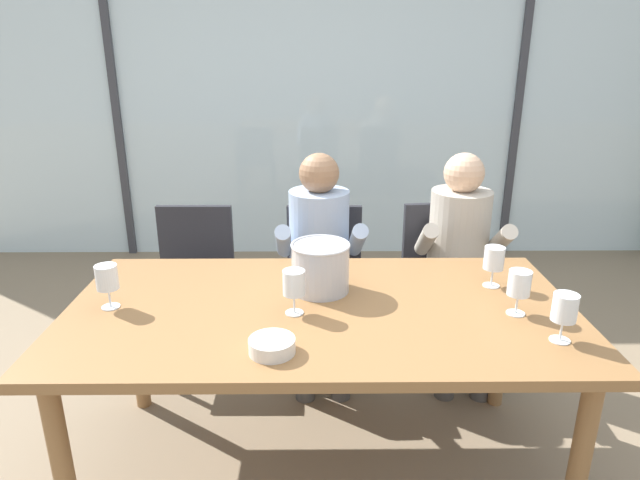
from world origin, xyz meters
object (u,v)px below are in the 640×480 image
dining_table (321,323)px  wine_glass_near_bucket (494,260)px  wine_glass_spare_empty (519,285)px  chair_near_curtain (194,274)px  person_beige_jumper (460,252)px  wine_glass_by_right_taster (107,280)px  wine_glass_by_left_taster (294,285)px  wine_glass_center_pour (565,310)px  person_pale_blue_shirt (320,252)px  ice_bucket_primary (322,267)px  chair_left_of_center (324,274)px  chair_center (443,270)px  tasting_bowl (272,346)px

dining_table → wine_glass_near_bucket: (0.72, 0.19, 0.19)m
wine_glass_spare_empty → dining_table: bearing=174.7°
chair_near_curtain → person_beige_jumper: 1.46m
chair_near_curtain → wine_glass_by_right_taster: (-0.12, -0.91, 0.36)m
wine_glass_by_left_taster → wine_glass_center_pour: bearing=-13.1°
chair_near_curtain → wine_glass_by_left_taster: 1.19m
person_pale_blue_shirt → wine_glass_center_pour: person_pale_blue_shirt is taller
wine_glass_by_left_taster → wine_glass_spare_empty: 0.84m
wine_glass_near_bucket → ice_bucket_primary: bearing=-177.1°
chair_near_curtain → chair_left_of_center: 0.72m
wine_glass_by_right_taster → chair_near_curtain: bearing=82.7°
wine_glass_by_left_taster → wine_glass_spare_empty: size_ratio=1.00×
chair_left_of_center → wine_glass_center_pour: size_ratio=4.98×
chair_center → ice_bucket_primary: size_ratio=3.57×
wine_glass_spare_empty → wine_glass_near_bucket: bearing=93.4°
dining_table → ice_bucket_primary: (0.00, 0.15, 0.18)m
wine_glass_center_pour → wine_glass_by_right_taster: (-1.63, 0.27, 0.00)m
dining_table → wine_glass_center_pour: size_ratio=11.30×
dining_table → person_beige_jumper: 1.08m
tasting_bowl → chair_center: bearing=56.1°
wine_glass_by_right_taster → person_beige_jumper: bearing=26.9°
wine_glass_center_pour → chair_left_of_center: bearing=124.1°
wine_glass_by_right_taster → wine_glass_spare_empty: bearing=-2.4°
chair_left_of_center → ice_bucket_primary: ice_bucket_primary is taller
chair_near_curtain → wine_glass_spare_empty: bearing=-33.8°
chair_center → chair_near_curtain: bearing=175.3°
dining_table → wine_glass_by_left_taster: 0.22m
chair_near_curtain → wine_glass_by_left_taster: (0.60, -0.96, 0.36)m
chair_near_curtain → chair_left_of_center: size_ratio=1.00×
chair_near_curtain → chair_left_of_center: bearing=-0.1°
person_beige_jumper → wine_glass_near_bucket: size_ratio=6.81×
ice_bucket_primary → tasting_bowl: size_ratio=1.57×
person_pale_blue_shirt → ice_bucket_primary: (0.00, -0.64, 0.18)m
dining_table → wine_glass_spare_empty: (0.74, -0.07, 0.19)m
wine_glass_by_left_taster → wine_glass_center_pour: (0.92, -0.21, 0.00)m
ice_bucket_primary → wine_glass_spare_empty: bearing=-16.6°
chair_near_curtain → ice_bucket_primary: bearing=-46.6°
chair_left_of_center → person_pale_blue_shirt: size_ratio=0.73×
chair_near_curtain → chair_center: 1.40m
dining_table → wine_glass_by_right_taster: 0.84m
tasting_bowl → wine_glass_by_right_taster: wine_glass_by_right_taster is taller
person_beige_jumper → wine_glass_center_pour: person_beige_jumper is taller
chair_center → person_pale_blue_shirt: bearing=-173.5°
chair_near_curtain → tasting_bowl: size_ratio=5.59×
wine_glass_spare_empty → wine_glass_center_pour: bearing=-68.0°
chair_center → wine_glass_center_pour: bearing=-91.1°
wine_glass_near_bucket → wine_glass_center_pour: bearing=-78.0°
wine_glass_near_bucket → wine_glass_by_right_taster: (-1.53, -0.19, 0.00)m
person_pale_blue_shirt → wine_glass_by_left_taster: person_pale_blue_shirt is taller
dining_table → wine_glass_by_left_taster: wine_glass_by_left_taster is taller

